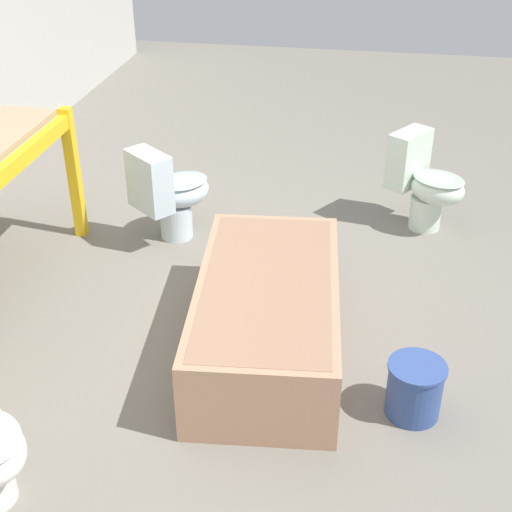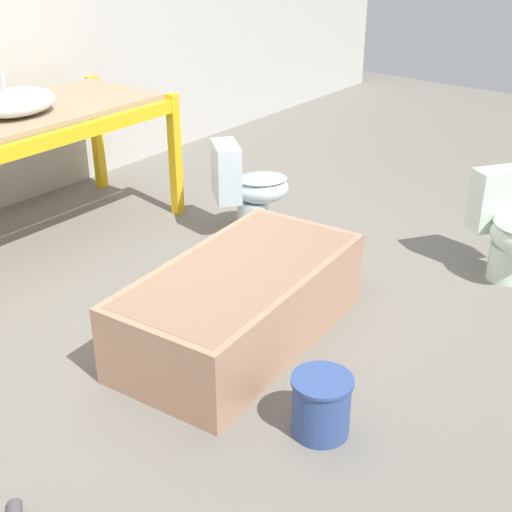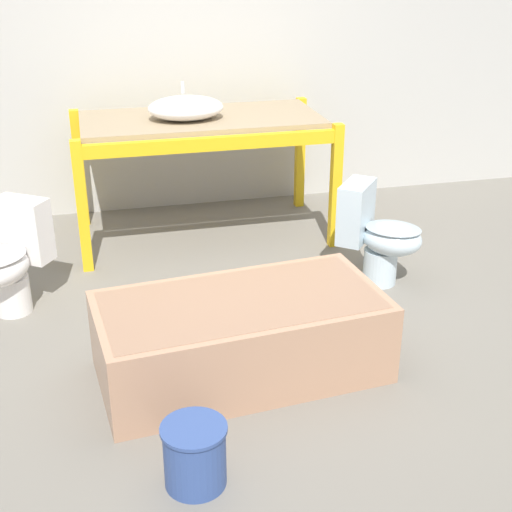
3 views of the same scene
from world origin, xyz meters
TOP-DOWN VIEW (x-y plane):
  - ground_plane at (0.00, 0.00)m, footprint 12.00×12.00m
  - warehouse_wall_rear at (0.00, 2.19)m, footprint 10.80×0.08m
  - shelving_rack at (-0.03, 1.47)m, footprint 1.83×0.94m
  - sink_basin at (-0.15, 1.41)m, footprint 0.53×0.40m
  - bathtub_main at (-0.17, -0.43)m, footprint 1.51×0.86m
  - toilet_near at (-1.35, 0.56)m, footprint 0.55×0.60m
  - toilet_far at (0.91, 0.40)m, footprint 0.60×0.57m
  - bucket_white at (-0.54, -1.19)m, footprint 0.28×0.28m

SIDE VIEW (x-z plane):
  - ground_plane at x=0.00m, z-range 0.00..0.00m
  - bucket_white at x=-0.54m, z-range 0.01..0.29m
  - bathtub_main at x=-0.17m, z-range 0.03..0.46m
  - toilet_near at x=-1.35m, z-range 0.01..0.67m
  - toilet_far at x=0.91m, z-range 0.01..0.67m
  - shelving_rack at x=-0.03m, z-range 0.33..1.24m
  - sink_basin at x=-0.15m, z-range 0.87..1.11m
  - warehouse_wall_rear at x=0.00m, z-range 0.00..3.20m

